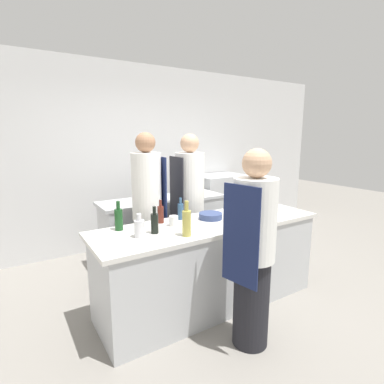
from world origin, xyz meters
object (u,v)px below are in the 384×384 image
(chef_at_stove, at_px, (148,212))
(chef_at_pass_far, at_px, (189,205))
(bottle_cooking_oil, at_px, (155,223))
(bottle_water, at_px, (161,214))
(cup, at_px, (174,221))
(bottle_sauce, at_px, (139,228))
(oven_range, at_px, (219,204))
(bottle_vinegar, at_px, (181,211))
(bowl_mixing_large, at_px, (249,215))
(bottle_wine, at_px, (119,219))
(chef_at_prep_near, at_px, (253,251))
(bowl_prep_small, at_px, (211,216))
(bottle_olive_oil, at_px, (187,222))
(stockpot, at_px, (186,187))

(chef_at_stove, distance_m, chef_at_pass_far, 0.61)
(bottle_cooking_oil, relative_size, bottle_water, 1.05)
(cup, bearing_deg, bottle_water, 113.29)
(bottle_sauce, bearing_deg, oven_range, 38.79)
(bottle_vinegar, height_order, bowl_mixing_large, bottle_vinegar)
(bottle_wine, bearing_deg, chef_at_prep_near, -49.76)
(oven_range, distance_m, chef_at_stove, 2.20)
(bowl_prep_small, bearing_deg, chef_at_stove, 130.15)
(bottle_cooking_oil, bearing_deg, chef_at_pass_far, 42.27)
(bottle_wine, bearing_deg, chef_at_pass_far, 24.91)
(chef_at_stove, relative_size, bottle_olive_oil, 5.70)
(bowl_prep_small, xyz_separation_m, stockpot, (0.44, 1.23, 0.08))
(bottle_olive_oil, height_order, bowl_mixing_large, bottle_olive_oil)
(chef_at_prep_near, relative_size, bowl_prep_small, 6.77)
(chef_at_pass_far, distance_m, bottle_cooking_oil, 1.13)
(oven_range, relative_size, bottle_wine, 3.85)
(bottle_olive_oil, xyz_separation_m, bottle_wine, (-0.44, 0.47, -0.02))
(bottle_wine, xyz_separation_m, bottle_cooking_oil, (0.24, -0.26, -0.01))
(chef_at_stove, xyz_separation_m, bottle_vinegar, (0.19, -0.40, 0.07))
(oven_range, bearing_deg, chef_at_stove, -149.09)
(bottle_wine, bearing_deg, bowl_mixing_large, -16.29)
(bowl_mixing_large, height_order, cup, cup)
(chef_at_stove, distance_m, bottle_cooking_oil, 0.70)
(bottle_sauce, bearing_deg, bottle_olive_oil, -27.53)
(bottle_sauce, xyz_separation_m, bottle_water, (0.34, 0.28, 0.01))
(bowl_mixing_large, bearing_deg, bottle_cooking_oil, 173.79)
(stockpot, bearing_deg, cup, -125.40)
(chef_at_prep_near, height_order, chef_at_pass_far, chef_at_pass_far)
(chef_at_prep_near, xyz_separation_m, bottle_wine, (-0.79, 0.93, 0.16))
(oven_range, xyz_separation_m, stockpot, (-0.96, -0.44, 0.47))
(oven_range, distance_m, bottle_cooking_oil, 2.78)
(oven_range, height_order, bottle_olive_oil, bottle_olive_oil)
(chef_at_prep_near, height_order, chef_at_stove, chef_at_stove)
(chef_at_stove, bearing_deg, bottle_vinegar, 28.79)
(chef_at_pass_far, xyz_separation_m, bottle_water, (-0.64, -0.50, 0.09))
(chef_at_stove, relative_size, bottle_vinegar, 7.75)
(chef_at_prep_near, distance_m, stockpot, 2.10)
(bottle_sauce, xyz_separation_m, stockpot, (1.28, 1.36, 0.02))
(chef_at_stove, height_order, chef_at_pass_far, chef_at_stove)
(chef_at_pass_far, bearing_deg, bottle_sauce, 130.15)
(bottle_wine, bearing_deg, oven_range, 33.14)
(stockpot, bearing_deg, bottle_cooking_oil, -130.06)
(bottle_cooking_oil, bearing_deg, bottle_vinegar, 31.74)
(bowl_mixing_large, distance_m, bowl_prep_small, 0.40)
(bottle_cooking_oil, bearing_deg, bottle_olive_oil, -46.13)
(chef_at_prep_near, distance_m, bottle_cooking_oil, 0.88)
(chef_at_stove, bearing_deg, bottle_cooking_oil, -15.09)
(bottle_vinegar, xyz_separation_m, stockpot, (0.71, 1.08, 0.02))
(chef_at_prep_near, distance_m, bottle_wine, 1.23)
(bottle_sauce, bearing_deg, bottle_cooking_oil, 9.22)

